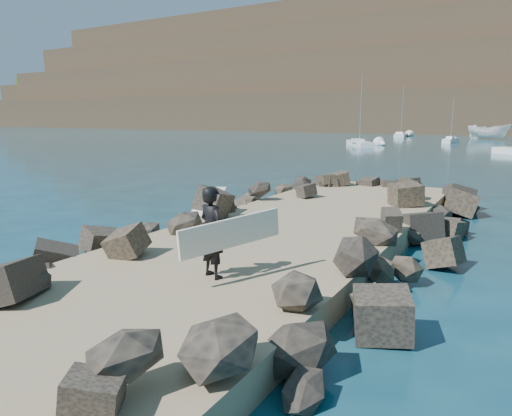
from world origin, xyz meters
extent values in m
plane|color=#0F384C|center=(0.00, 0.00, 0.00)|extent=(800.00, 800.00, 0.00)
cube|color=#8C7759|center=(0.00, -2.00, 0.30)|extent=(6.00, 26.00, 0.60)
cube|color=black|center=(-2.90, -1.50, 0.50)|extent=(2.60, 22.00, 1.00)
cube|color=black|center=(2.90, -1.50, 0.50)|extent=(2.60, 22.00, 1.00)
cube|color=white|center=(-2.69, 0.64, 1.04)|extent=(1.39, 2.42, 0.08)
imported|color=white|center=(-0.16, 75.55, 1.27)|extent=(6.84, 3.25, 2.55)
imported|color=black|center=(0.55, -3.62, 1.52)|extent=(0.77, 0.62, 1.84)
cube|color=white|center=(1.00, -3.62, 1.57)|extent=(0.98, 2.12, 0.72)
cube|color=white|center=(-3.99, 61.15, 0.25)|extent=(1.62, 5.38, 0.80)
cylinder|color=gray|center=(-3.99, 61.15, 3.52)|extent=(0.12, 0.12, 5.83)
cube|color=white|center=(-3.99, 60.51, 0.75)|extent=(0.97, 1.55, 0.44)
cube|color=white|center=(-14.90, 77.26, 0.25)|extent=(2.89, 8.19, 0.80)
cylinder|color=gray|center=(-14.90, 77.26, 5.01)|extent=(0.12, 0.12, 8.82)
cube|color=white|center=(-14.90, 76.31, 0.75)|extent=(1.59, 2.40, 0.44)
cube|color=white|center=(-13.00, 47.14, 0.25)|extent=(5.46, 7.21, 0.80)
cylinder|color=gray|center=(-13.00, 47.14, 4.73)|extent=(0.12, 0.12, 8.26)
cube|color=white|center=(-13.00, 46.38, 0.75)|extent=(2.15, 2.42, 0.44)
cube|color=white|center=(-40.00, 152.00, 34.00)|extent=(10.00, 8.00, 4.00)
camera|label=1|loc=(5.73, -10.66, 3.76)|focal=32.00mm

